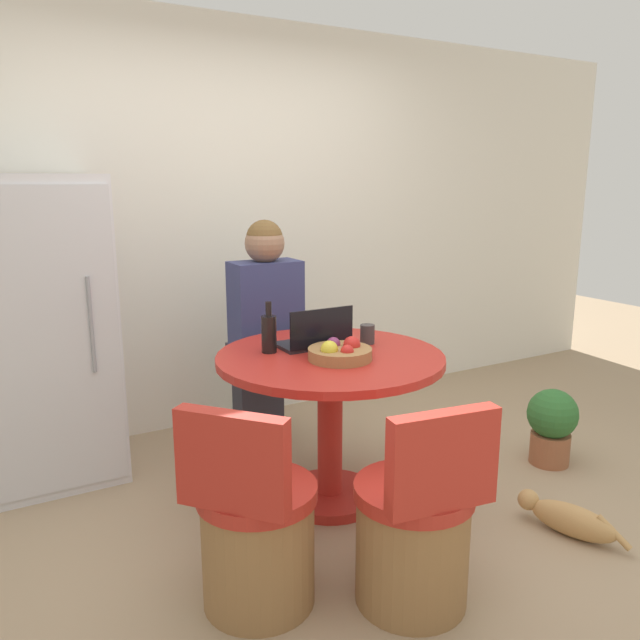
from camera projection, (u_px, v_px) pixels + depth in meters
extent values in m
plane|color=#9E8466|center=(367.00, 530.00, 2.92)|extent=(12.00, 12.00, 0.00)
cube|color=silver|center=(225.00, 227.00, 4.07)|extent=(7.00, 0.06, 2.60)
cube|color=silver|center=(37.00, 333.00, 3.28)|extent=(0.74, 0.62, 1.63)
cube|color=silver|center=(44.00, 346.00, 3.02)|extent=(0.71, 0.01, 1.53)
cylinder|color=gray|center=(91.00, 325.00, 3.10)|extent=(0.02, 0.02, 0.49)
cylinder|color=#B2261E|center=(330.00, 495.00, 3.19)|extent=(0.50, 0.50, 0.05)
cylinder|color=#B2261E|center=(330.00, 428.00, 3.11)|extent=(0.12, 0.12, 0.69)
cylinder|color=#B2261E|center=(330.00, 358.00, 3.03)|extent=(1.11, 1.11, 0.04)
cylinder|color=olive|center=(258.00, 550.00, 2.39)|extent=(0.43, 0.43, 0.43)
cylinder|color=#AD281E|center=(257.00, 492.00, 2.33)|extent=(0.46, 0.46, 0.06)
cube|color=#AD281E|center=(232.00, 462.00, 2.12)|extent=(0.32, 0.36, 0.35)
cylinder|color=olive|center=(412.00, 549.00, 2.39)|extent=(0.43, 0.43, 0.43)
cylinder|color=#AD281E|center=(414.00, 491.00, 2.34)|extent=(0.46, 0.46, 0.06)
cube|color=#AD281E|center=(443.00, 461.00, 2.13)|extent=(0.42, 0.13, 0.35)
cube|color=#2D2D38|center=(258.00, 403.00, 3.88)|extent=(0.28, 0.16, 0.49)
cube|color=#2D2D38|center=(261.00, 357.00, 3.76)|extent=(0.32, 0.36, 0.14)
cube|color=navy|center=(266.00, 306.00, 3.62)|extent=(0.40, 0.22, 0.52)
sphere|color=#936B51|center=(265.00, 243.00, 3.54)|extent=(0.23, 0.23, 0.23)
sphere|color=brown|center=(265.00, 238.00, 3.53)|extent=(0.21, 0.21, 0.21)
cube|color=#232328|center=(311.00, 344.00, 3.18)|extent=(0.35, 0.21, 0.02)
cube|color=black|center=(322.00, 328.00, 3.07)|extent=(0.35, 0.01, 0.19)
cylinder|color=olive|center=(340.00, 354.00, 2.93)|extent=(0.30, 0.30, 0.05)
sphere|color=red|center=(352.00, 345.00, 2.95)|extent=(0.08, 0.08, 0.08)
sphere|color=#7A2D5B|center=(333.00, 344.00, 2.98)|extent=(0.07, 0.07, 0.07)
sphere|color=gold|center=(329.00, 349.00, 2.88)|extent=(0.08, 0.08, 0.08)
sphere|color=red|center=(347.00, 351.00, 2.86)|extent=(0.06, 0.06, 0.06)
cylinder|color=#383333|center=(367.00, 334.00, 3.21)|extent=(0.07, 0.07, 0.10)
cylinder|color=black|center=(269.00, 334.00, 3.04)|extent=(0.07, 0.07, 0.18)
cylinder|color=black|center=(269.00, 309.00, 3.01)|extent=(0.03, 0.03, 0.07)
ellipsoid|color=tan|center=(573.00, 521.00, 2.86)|extent=(0.23, 0.41, 0.15)
sphere|color=tan|center=(528.00, 500.00, 2.99)|extent=(0.10, 0.10, 0.10)
cylinder|color=tan|center=(614.00, 532.00, 2.73)|extent=(0.08, 0.16, 0.13)
cylinder|color=#935638|center=(550.00, 448.00, 3.59)|extent=(0.22, 0.22, 0.18)
sphere|color=#2D662D|center=(553.00, 414.00, 3.54)|extent=(0.28, 0.28, 0.28)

